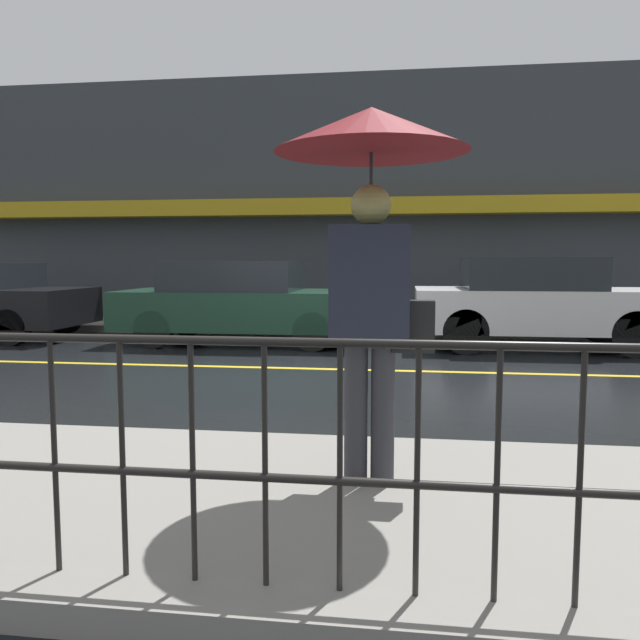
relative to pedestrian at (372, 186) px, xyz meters
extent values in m
plane|color=black|center=(-1.40, 4.59, -1.88)|extent=(80.00, 80.00, 0.00)
cube|color=gray|center=(-1.40, -0.28, -1.81)|extent=(28.00, 2.45, 0.14)
cube|color=gray|center=(-1.40, 9.16, -1.81)|extent=(28.00, 1.87, 0.14)
cube|color=gold|center=(-1.40, 4.59, -1.87)|extent=(25.20, 0.12, 0.01)
cube|color=#383D42|center=(-1.40, 10.25, 0.86)|extent=(28.00, 0.30, 5.48)
cube|color=#B79319|center=(-1.40, 9.82, 0.72)|extent=(16.80, 0.55, 0.35)
cylinder|color=black|center=(-1.40, -1.25, -0.74)|extent=(12.00, 0.04, 0.04)
cylinder|color=black|center=(-1.40, -1.25, -1.29)|extent=(12.00, 0.04, 0.04)
cylinder|color=black|center=(-1.25, -1.25, -1.24)|extent=(0.02, 0.02, 1.00)
cylinder|color=black|center=(-0.95, -1.25, -1.24)|extent=(0.02, 0.02, 1.00)
cylinder|color=black|center=(-0.65, -1.25, -1.24)|extent=(0.02, 0.02, 1.00)
cylinder|color=black|center=(-0.35, -1.25, -1.24)|extent=(0.02, 0.02, 1.00)
cylinder|color=black|center=(-0.05, -1.25, -1.24)|extent=(0.02, 0.02, 1.00)
cylinder|color=black|center=(0.25, -1.25, -1.24)|extent=(0.02, 0.02, 1.00)
cylinder|color=black|center=(0.55, -1.25, -1.24)|extent=(0.02, 0.02, 1.00)
cylinder|color=black|center=(0.85, -1.25, -1.24)|extent=(0.02, 0.02, 1.00)
cylinder|color=#333338|center=(-0.08, 0.00, -1.31)|extent=(0.14, 0.14, 0.84)
cylinder|color=#333338|center=(0.07, 0.00, -1.31)|extent=(0.14, 0.14, 0.84)
cube|color=#232838|center=(0.00, 0.00, -0.56)|extent=(0.46, 0.27, 0.67)
sphere|color=#9D9953|center=(0.00, 0.00, -0.11)|extent=(0.23, 0.23, 0.23)
cylinder|color=#262628|center=(0.00, 0.00, -0.18)|extent=(0.02, 0.02, 0.75)
cone|color=maroon|center=(0.00, 0.00, 0.32)|extent=(1.11, 1.11, 0.25)
cube|color=black|center=(0.25, 0.00, -0.80)|extent=(0.24, 0.12, 0.30)
cylinder|color=black|center=(-6.50, 7.90, -1.56)|extent=(0.63, 0.22, 0.63)
cylinder|color=black|center=(-6.50, 6.21, -1.56)|extent=(0.63, 0.22, 0.63)
cube|color=#193828|center=(-2.60, 7.06, -1.28)|extent=(4.32, 1.90, 0.66)
cube|color=#1E2328|center=(-2.77, 7.06, -0.69)|extent=(2.24, 1.75, 0.51)
cylinder|color=black|center=(-1.26, 7.90, -1.56)|extent=(0.64, 0.22, 0.64)
cylinder|color=black|center=(-1.26, 6.21, -1.56)|extent=(0.64, 0.22, 0.64)
cylinder|color=black|center=(-3.94, 7.90, -1.56)|extent=(0.64, 0.22, 0.64)
cylinder|color=black|center=(-3.94, 6.21, -1.56)|extent=(0.64, 0.22, 0.64)
cube|color=silver|center=(2.38, 7.06, -1.23)|extent=(4.01, 1.86, 0.69)
cube|color=#1E2328|center=(2.22, 7.06, -0.63)|extent=(2.08, 1.71, 0.52)
cylinder|color=black|center=(3.63, 7.87, -1.52)|extent=(0.71, 0.22, 0.71)
cylinder|color=black|center=(3.63, 6.24, -1.52)|extent=(0.71, 0.22, 0.71)
cylinder|color=black|center=(1.14, 7.87, -1.52)|extent=(0.71, 0.22, 0.71)
cylinder|color=black|center=(1.14, 6.24, -1.52)|extent=(0.71, 0.22, 0.71)
camera|label=1|loc=(0.19, -3.62, -0.42)|focal=35.00mm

